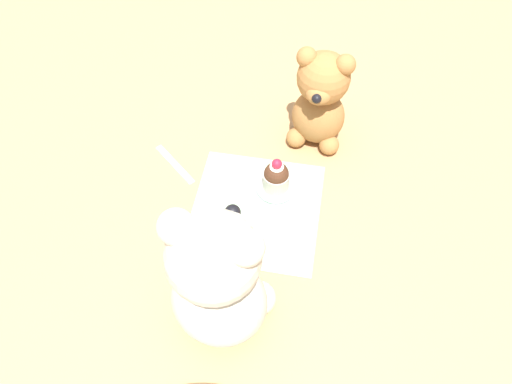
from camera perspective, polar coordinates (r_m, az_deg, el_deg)
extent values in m
plane|color=tan|center=(0.90, 0.00, -2.10)|extent=(4.00, 4.00, 0.00)
cube|color=#8EBC99|center=(0.89, 0.00, -2.00)|extent=(0.23, 0.24, 0.01)
ellipsoid|color=beige|center=(0.73, -4.20, -12.24)|extent=(0.16, 0.14, 0.16)
sphere|color=beige|center=(0.61, -4.92, -7.43)|extent=(0.12, 0.12, 0.12)
ellipsoid|color=beige|center=(0.64, -3.33, -4.23)|extent=(0.07, 0.06, 0.05)
sphere|color=black|center=(0.65, -2.69, -2.35)|extent=(0.02, 0.02, 0.02)
sphere|color=beige|center=(0.56, -1.21, -6.36)|extent=(0.05, 0.05, 0.05)
sphere|color=beige|center=(0.58, -9.13, -3.99)|extent=(0.05, 0.05, 0.05)
sphere|color=beige|center=(0.78, 0.33, -12.02)|extent=(0.05, 0.05, 0.05)
sphere|color=beige|center=(0.80, -5.93, -10.08)|extent=(0.05, 0.05, 0.05)
ellipsoid|color=#A3703D|center=(0.97, 7.11, 8.58)|extent=(0.11, 0.10, 0.11)
sphere|color=#A3703D|center=(0.91, 7.73, 12.81)|extent=(0.10, 0.10, 0.10)
ellipsoid|color=#A3703D|center=(0.88, 7.16, 11.02)|extent=(0.05, 0.05, 0.04)
sphere|color=black|center=(0.87, 6.95, 10.55)|extent=(0.02, 0.02, 0.02)
sphere|color=#A3703D|center=(0.89, 5.83, 15.08)|extent=(0.04, 0.04, 0.04)
sphere|color=#A3703D|center=(0.88, 10.18, 14.13)|extent=(0.04, 0.04, 0.04)
sphere|color=#A3703D|center=(0.98, 4.62, 6.23)|extent=(0.04, 0.04, 0.04)
sphere|color=#A3703D|center=(0.98, 8.36, 5.35)|extent=(0.04, 0.04, 0.04)
cylinder|color=#B2ADA3|center=(0.85, -4.30, -4.41)|extent=(0.05, 0.05, 0.04)
sphere|color=#472819|center=(0.83, -4.37, -3.76)|extent=(0.05, 0.05, 0.05)
cylinder|color=white|center=(0.81, -4.46, -2.98)|extent=(0.02, 0.02, 0.00)
sphere|color=red|center=(0.81, -4.50, -2.67)|extent=(0.02, 0.02, 0.02)
cylinder|color=silver|center=(0.92, 2.26, 0.58)|extent=(0.07, 0.07, 0.01)
cylinder|color=#B2ADA3|center=(0.90, 2.30, 1.35)|extent=(0.05, 0.05, 0.04)
sphere|color=#472819|center=(0.89, 2.34, 2.05)|extent=(0.04, 0.04, 0.04)
cylinder|color=white|center=(0.87, 2.38, 2.89)|extent=(0.02, 0.02, 0.00)
sphere|color=red|center=(0.86, 2.40, 3.23)|extent=(0.02, 0.02, 0.02)
cube|color=silver|center=(0.97, -9.26, 3.18)|extent=(0.10, 0.08, 0.01)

